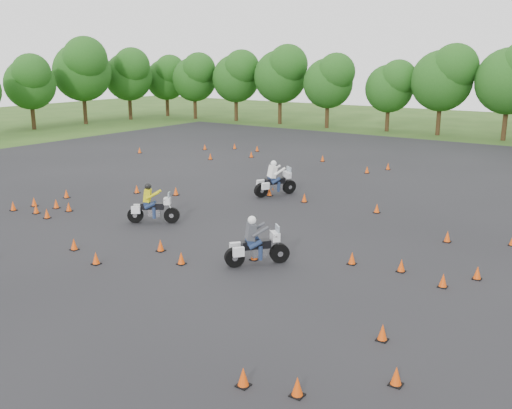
% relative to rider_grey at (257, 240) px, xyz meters
% --- Properties ---
extents(ground, '(140.00, 140.00, 0.00)m').
position_rel_rider_grey_xyz_m(ground, '(-2.45, -0.51, -0.95)').
color(ground, '#2D5119').
rests_on(ground, ground).
extents(asphalt_pad, '(62.00, 62.00, 0.00)m').
position_rel_rider_grey_xyz_m(asphalt_pad, '(-2.45, 5.49, -0.95)').
color(asphalt_pad, black).
rests_on(asphalt_pad, ground).
extents(treeline, '(86.80, 32.27, 10.21)m').
position_rel_rider_grey_xyz_m(treeline, '(-1.50, 34.20, 3.55)').
color(treeline, '#1E4E16').
rests_on(treeline, ground).
extents(traffic_cones, '(36.43, 32.64, 0.45)m').
position_rel_rider_grey_xyz_m(traffic_cones, '(-3.27, 5.18, -0.72)').
color(traffic_cones, '#E94909').
rests_on(traffic_cones, asphalt_pad).
extents(rider_grey, '(2.16, 2.37, 1.90)m').
position_rel_rider_grey_xyz_m(rider_grey, '(0.00, 0.00, 0.00)').
color(rider_grey, '#3F4147').
rests_on(rider_grey, ground).
extents(rider_yellow, '(2.42, 1.93, 1.86)m').
position_rel_rider_grey_xyz_m(rider_yellow, '(-7.05, 1.82, -0.02)').
color(rider_yellow, gold).
rests_on(rider_yellow, ground).
extents(rider_white, '(1.85, 2.69, 2.01)m').
position_rel_rider_grey_xyz_m(rider_white, '(-5.38, 9.61, 0.06)').
color(rider_white, white).
rests_on(rider_white, ground).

